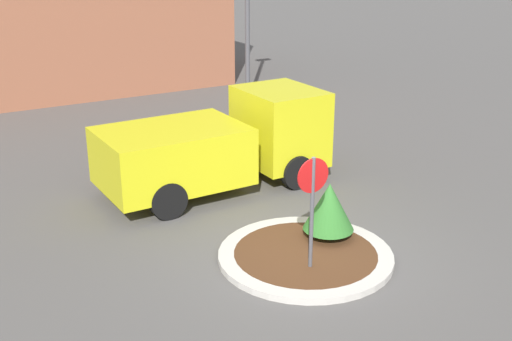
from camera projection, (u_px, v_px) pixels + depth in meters
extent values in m
plane|color=#514F4C|center=(305.00, 258.00, 11.86)|extent=(120.00, 120.00, 0.00)
cylinder|color=#BCB7AD|center=(305.00, 256.00, 11.84)|extent=(3.23, 3.23, 0.12)
cylinder|color=#4C2D19|center=(305.00, 255.00, 11.84)|extent=(2.65, 2.65, 0.12)
cylinder|color=#4C4C51|center=(312.00, 217.00, 11.01)|extent=(0.07, 0.07, 2.16)
cylinder|color=#B71414|center=(313.00, 176.00, 10.75)|extent=(0.61, 0.03, 0.61)
cylinder|color=brown|center=(328.00, 232.00, 12.42)|extent=(0.08, 0.08, 0.17)
cone|color=#2D6B28|center=(329.00, 206.00, 12.23)|extent=(0.98, 0.98, 0.93)
cube|color=gold|center=(280.00, 126.00, 15.59)|extent=(1.73, 2.09, 1.80)
cube|color=gold|center=(173.00, 156.00, 14.29)|extent=(3.21, 2.23, 1.27)
cube|color=black|center=(300.00, 110.00, 15.77)|extent=(0.07, 1.85, 0.63)
cylinder|color=black|center=(253.00, 149.00, 16.61)|extent=(0.82, 0.25, 0.81)
cylinder|color=black|center=(297.00, 172.00, 15.01)|extent=(0.82, 0.25, 0.81)
cylinder|color=black|center=(133.00, 172.00, 15.01)|extent=(0.82, 0.25, 0.81)
cylinder|color=black|center=(168.00, 200.00, 13.41)|extent=(0.82, 0.25, 0.81)
cylinder|color=#4C4C51|center=(247.00, 4.00, 21.50)|extent=(0.16, 0.16, 6.93)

